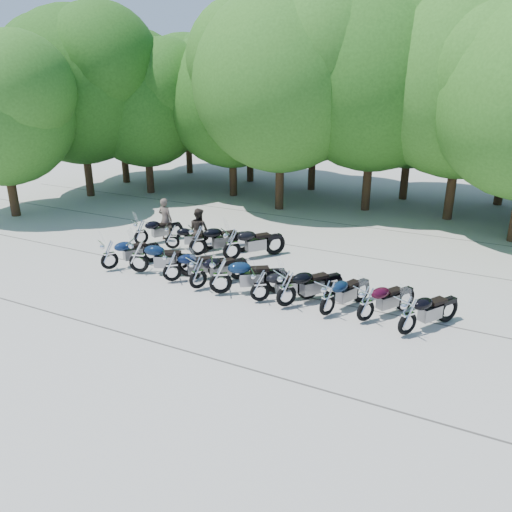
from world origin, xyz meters
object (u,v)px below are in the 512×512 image
at_px(motorcycle_4, 220,275).
at_px(motorcycle_13, 232,244).
at_px(motorcycle_12, 198,240).
at_px(rider_0, 165,219).
at_px(rider_1, 199,230).
at_px(motorcycle_5, 260,285).
at_px(motorcycle_9, 408,315).
at_px(motorcycle_11, 172,236).
at_px(motorcycle_3, 198,272).
at_px(motorcycle_8, 366,303).
at_px(motorcycle_1, 138,255).
at_px(motorcycle_6, 286,288).
at_px(motorcycle_7, 328,297).
at_px(motorcycle_0, 109,254).
at_px(motorcycle_2, 172,266).
at_px(motorcycle_10, 141,232).

xyz_separation_m(motorcycle_4, motorcycle_13, (-1.20, 2.85, 0.00)).
xyz_separation_m(motorcycle_12, rider_0, (-2.42, 1.21, 0.20)).
distance_m(motorcycle_4, motorcycle_13, 3.10).
height_order(motorcycle_12, rider_1, rider_1).
relative_size(motorcycle_5, rider_0, 1.17).
height_order(motorcycle_9, motorcycle_11, motorcycle_9).
bearing_deg(rider_1, motorcycle_3, 135.42).
bearing_deg(motorcycle_8, motorcycle_3, 34.07).
distance_m(motorcycle_1, motorcycle_3, 2.65).
bearing_deg(motorcycle_6, rider_0, 7.17).
height_order(motorcycle_13, rider_1, rider_1).
height_order(motorcycle_9, motorcycle_13, motorcycle_13).
height_order(motorcycle_4, motorcycle_9, motorcycle_4).
bearing_deg(motorcycle_9, motorcycle_6, 29.89).
relative_size(motorcycle_6, motorcycle_7, 1.08).
height_order(motorcycle_0, rider_0, rider_0).
height_order(motorcycle_3, rider_0, rider_0).
height_order(motorcycle_7, motorcycle_12, motorcycle_12).
bearing_deg(motorcycle_3, motorcycle_5, -151.72).
bearing_deg(motorcycle_8, motorcycle_6, 35.58).
height_order(motorcycle_3, motorcycle_13, motorcycle_13).
bearing_deg(motorcycle_5, motorcycle_0, 52.44).
xyz_separation_m(motorcycle_2, motorcycle_13, (0.80, 2.70, 0.09)).
xyz_separation_m(motorcycle_10, motorcycle_12, (2.84, -0.08, 0.09)).
bearing_deg(motorcycle_2, motorcycle_10, 11.39).
bearing_deg(motorcycle_10, motorcycle_4, 179.75).
bearing_deg(motorcycle_8, motorcycle_9, -161.05).
bearing_deg(rider_0, motorcycle_10, 72.36).
xyz_separation_m(motorcycle_2, rider_1, (-0.98, 3.21, 0.25)).
bearing_deg(motorcycle_3, motorcycle_6, -151.76).
relative_size(motorcycle_3, rider_0, 1.23).
relative_size(motorcycle_4, rider_1, 1.44).
xyz_separation_m(motorcycle_6, motorcycle_8, (2.39, 0.16, -0.05)).
distance_m(motorcycle_4, motorcycle_11, 4.97).
bearing_deg(motorcycle_4, rider_1, 8.20).
height_order(motorcycle_11, motorcycle_12, motorcycle_12).
relative_size(motorcycle_3, motorcycle_7, 1.02).
relative_size(motorcycle_6, rider_0, 1.31).
height_order(motorcycle_4, rider_0, rider_0).
height_order(motorcycle_7, motorcycle_8, motorcycle_7).
bearing_deg(motorcycle_8, motorcycle_5, 34.84).
xyz_separation_m(motorcycle_2, motorcycle_10, (-3.45, 2.61, -0.01)).
height_order(motorcycle_7, motorcycle_9, motorcycle_9).
distance_m(motorcycle_6, motorcycle_9, 3.61).
bearing_deg(motorcycle_1, rider_1, -30.15).
xyz_separation_m(motorcycle_8, motorcycle_9, (1.21, -0.27, 0.02)).
xyz_separation_m(motorcycle_3, motorcycle_10, (-4.57, 2.73, -0.02)).
bearing_deg(motorcycle_1, motorcycle_10, 17.56).
distance_m(motorcycle_7, motorcycle_13, 5.48).
xyz_separation_m(motorcycle_7, motorcycle_11, (-7.55, 2.81, -0.04)).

